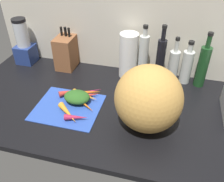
% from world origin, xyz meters
% --- Properties ---
extents(ground_plane, '(1.70, 0.80, 0.03)m').
position_xyz_m(ground_plane, '(0.00, 0.00, -0.01)').
color(ground_plane, black).
extents(wall_back, '(1.70, 0.03, 0.60)m').
position_xyz_m(wall_back, '(0.00, 0.39, 0.30)').
color(wall_back, beige).
rests_on(wall_back, ground_plane).
extents(cutting_board, '(0.33, 0.29, 0.01)m').
position_xyz_m(cutting_board, '(-0.24, -0.09, 0.00)').
color(cutting_board, '#2D51B7').
rests_on(cutting_board, ground_plane).
extents(carrot_0, '(0.12, 0.05, 0.03)m').
position_xyz_m(carrot_0, '(-0.16, -0.17, 0.02)').
color(carrot_0, '#B2264C').
rests_on(carrot_0, cutting_board).
extents(carrot_1, '(0.16, 0.12, 0.03)m').
position_xyz_m(carrot_1, '(-0.17, -0.05, 0.02)').
color(carrot_1, orange).
rests_on(carrot_1, cutting_board).
extents(carrot_2, '(0.11, 0.09, 0.03)m').
position_xyz_m(carrot_2, '(-0.27, 0.01, 0.02)').
color(carrot_2, red).
rests_on(carrot_2, cutting_board).
extents(carrot_3, '(0.10, 0.07, 0.03)m').
position_xyz_m(carrot_3, '(-0.15, 0.02, 0.02)').
color(carrot_3, red).
rests_on(carrot_3, cutting_board).
extents(carrot_4, '(0.14, 0.12, 0.03)m').
position_xyz_m(carrot_4, '(-0.21, -0.15, 0.02)').
color(carrot_4, orange).
rests_on(carrot_4, cutting_board).
extents(carrot_5, '(0.15, 0.07, 0.04)m').
position_xyz_m(carrot_5, '(-0.18, -0.00, 0.03)').
color(carrot_5, orange).
rests_on(carrot_5, cutting_board).
extents(carrot_6, '(0.11, 0.06, 0.02)m').
position_xyz_m(carrot_6, '(-0.16, 0.05, 0.02)').
color(carrot_6, orange).
rests_on(carrot_6, cutting_board).
extents(carrot_7, '(0.16, 0.11, 0.02)m').
position_xyz_m(carrot_7, '(-0.18, 0.04, 0.02)').
color(carrot_7, '#B2264C').
rests_on(carrot_7, cutting_board).
extents(carrot_greens_pile, '(0.14, 0.11, 0.06)m').
position_xyz_m(carrot_greens_pile, '(-0.21, -0.04, 0.04)').
color(carrot_greens_pile, '#2D6023').
rests_on(carrot_greens_pile, cutting_board).
extents(winter_squash, '(0.30, 0.28, 0.31)m').
position_xyz_m(winter_squash, '(0.16, -0.11, 0.16)').
color(winter_squash, gold).
rests_on(winter_squash, ground_plane).
extents(knife_block, '(0.11, 0.16, 0.26)m').
position_xyz_m(knife_block, '(-0.40, 0.31, 0.10)').
color(knife_block, brown).
rests_on(knife_block, ground_plane).
extents(blender_appliance, '(0.11, 0.11, 0.30)m').
position_xyz_m(blender_appliance, '(-0.69, 0.29, 0.13)').
color(blender_appliance, navy).
rests_on(blender_appliance, ground_plane).
extents(paper_towel_roll, '(0.11, 0.11, 0.27)m').
position_xyz_m(paper_towel_roll, '(-0.01, 0.30, 0.14)').
color(paper_towel_roll, white).
rests_on(paper_towel_roll, ground_plane).
extents(bottle_0, '(0.05, 0.05, 0.33)m').
position_xyz_m(bottle_0, '(0.08, 0.28, 0.14)').
color(bottle_0, silver).
rests_on(bottle_0, ground_plane).
extents(bottle_1, '(0.05, 0.05, 0.35)m').
position_xyz_m(bottle_1, '(0.18, 0.27, 0.14)').
color(bottle_1, black).
rests_on(bottle_1, ground_plane).
extents(bottle_2, '(0.06, 0.06, 0.27)m').
position_xyz_m(bottle_2, '(0.26, 0.31, 0.10)').
color(bottle_2, silver).
rests_on(bottle_2, ground_plane).
extents(bottle_3, '(0.06, 0.06, 0.26)m').
position_xyz_m(bottle_3, '(0.33, 0.31, 0.11)').
color(bottle_3, silver).
rests_on(bottle_3, ground_plane).
extents(bottle_4, '(0.06, 0.06, 0.32)m').
position_xyz_m(bottle_4, '(0.41, 0.30, 0.13)').
color(bottle_4, '#19421E').
rests_on(bottle_4, ground_plane).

